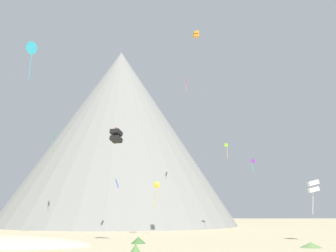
{
  "coord_description": "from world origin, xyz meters",
  "views": [
    {
      "loc": [
        1.27,
        -34.32,
        4.34
      ],
      "look_at": [
        2.27,
        31.51,
        17.56
      ],
      "focal_mm": 45.03,
      "sensor_mm": 36.0,
      "label": 1
    }
  ],
  "objects_px": {
    "kite_blue_low": "(117,183)",
    "kite_magenta_mid": "(116,129)",
    "kite_pink_high": "(187,81)",
    "bush_mid_center": "(138,240)",
    "kite_violet_mid": "(253,162)",
    "kite_black_mid": "(116,136)",
    "bush_near_left": "(311,245)",
    "rock_massif": "(118,143)",
    "kite_gold_low": "(157,186)",
    "kite_lime_mid": "(226,147)",
    "kite_cyan_high": "(31,48)",
    "kite_green_mid": "(54,135)",
    "bush_near_right": "(136,249)",
    "kite_white_low": "(313,186)",
    "kite_orange_high": "(196,34)"
  },
  "relations": [
    {
      "from": "kite_blue_low",
      "to": "kite_magenta_mid",
      "type": "height_order",
      "value": "kite_magenta_mid"
    },
    {
      "from": "kite_blue_low",
      "to": "kite_pink_high",
      "type": "relative_size",
      "value": 0.4
    },
    {
      "from": "bush_mid_center",
      "to": "kite_violet_mid",
      "type": "relative_size",
      "value": 0.7
    },
    {
      "from": "kite_black_mid",
      "to": "kite_violet_mid",
      "type": "height_order",
      "value": "kite_black_mid"
    },
    {
      "from": "bush_near_left",
      "to": "rock_massif",
      "type": "xyz_separation_m",
      "value": [
        -30.86,
        73.7,
        23.82
      ]
    },
    {
      "from": "kite_gold_low",
      "to": "kite_blue_low",
      "type": "bearing_deg",
      "value": -100.29
    },
    {
      "from": "kite_lime_mid",
      "to": "kite_cyan_high",
      "type": "xyz_separation_m",
      "value": [
        -36.09,
        -19.66,
        14.1
      ]
    },
    {
      "from": "rock_massif",
      "to": "kite_gold_low",
      "type": "xyz_separation_m",
      "value": [
        12.17,
        -47.01,
        -15.34
      ]
    },
    {
      "from": "kite_cyan_high",
      "to": "kite_magenta_mid",
      "type": "bearing_deg",
      "value": 161.88
    },
    {
      "from": "rock_massif",
      "to": "kite_green_mid",
      "type": "xyz_separation_m",
      "value": [
        -9.25,
        -38.83,
        -4.52
      ]
    },
    {
      "from": "bush_near_right",
      "to": "kite_violet_mid",
      "type": "relative_size",
      "value": 0.42
    },
    {
      "from": "rock_massif",
      "to": "kite_green_mid",
      "type": "height_order",
      "value": "rock_massif"
    },
    {
      "from": "kite_cyan_high",
      "to": "kite_pink_high",
      "type": "xyz_separation_m",
      "value": [
        27.92,
        19.75,
        0.56
      ]
    },
    {
      "from": "kite_blue_low",
      "to": "kite_white_low",
      "type": "distance_m",
      "value": 28.65
    },
    {
      "from": "bush_mid_center",
      "to": "kite_white_low",
      "type": "xyz_separation_m",
      "value": [
        25.14,
        3.46,
        7.3
      ]
    },
    {
      "from": "kite_green_mid",
      "to": "kite_white_low",
      "type": "xyz_separation_m",
      "value": [
        44.43,
        -25.02,
        -11.86
      ]
    },
    {
      "from": "rock_massif",
      "to": "kite_blue_low",
      "type": "xyz_separation_m",
      "value": [
        6.54,
        -62.95,
        -15.9
      ]
    },
    {
      "from": "bush_near_right",
      "to": "bush_near_left",
      "type": "relative_size",
      "value": 0.46
    },
    {
      "from": "kite_violet_mid",
      "to": "kite_pink_high",
      "type": "relative_size",
      "value": 0.89
    },
    {
      "from": "kite_orange_high",
      "to": "kite_magenta_mid",
      "type": "bearing_deg",
      "value": 45.93
    },
    {
      "from": "kite_cyan_high",
      "to": "kite_white_low",
      "type": "xyz_separation_m",
      "value": [
        44.48,
        -6.87,
        -23.79
      ]
    },
    {
      "from": "kite_white_low",
      "to": "kite_violet_mid",
      "type": "relative_size",
      "value": 1.74
    },
    {
      "from": "kite_gold_low",
      "to": "kite_cyan_high",
      "type": "xyz_separation_m",
      "value": [
        -21.47,
        -9.97,
        22.76
      ]
    },
    {
      "from": "kite_magenta_mid",
      "to": "kite_pink_high",
      "type": "xyz_separation_m",
      "value": [
        14.05,
        10.27,
        12.82
      ]
    },
    {
      "from": "kite_cyan_high",
      "to": "rock_massif",
      "type": "bearing_deg",
      "value": -151.75
    },
    {
      "from": "rock_massif",
      "to": "kite_magenta_mid",
      "type": "height_order",
      "value": "rock_massif"
    },
    {
      "from": "bush_mid_center",
      "to": "kite_gold_low",
      "type": "distance_m",
      "value": 22.05
    },
    {
      "from": "kite_cyan_high",
      "to": "kite_green_mid",
      "type": "relative_size",
      "value": 1.42
    },
    {
      "from": "kite_gold_low",
      "to": "kite_orange_high",
      "type": "xyz_separation_m",
      "value": [
        6.7,
        -11.74,
        24.69
      ]
    },
    {
      "from": "bush_near_right",
      "to": "kite_cyan_high",
      "type": "height_order",
      "value": "kite_cyan_high"
    },
    {
      "from": "kite_orange_high",
      "to": "kite_cyan_high",
      "type": "height_order",
      "value": "kite_orange_high"
    },
    {
      "from": "kite_orange_high",
      "to": "kite_blue_low",
      "type": "distance_m",
      "value": 28.4
    },
    {
      "from": "rock_massif",
      "to": "kite_cyan_high",
      "type": "xyz_separation_m",
      "value": [
        -9.31,
        -56.98,
        7.41
      ]
    },
    {
      "from": "bush_near_left",
      "to": "kite_magenta_mid",
      "type": "relative_size",
      "value": 2.26
    },
    {
      "from": "kite_black_mid",
      "to": "kite_blue_low",
      "type": "bearing_deg",
      "value": -63.19
    },
    {
      "from": "kite_green_mid",
      "to": "kite_white_low",
      "type": "bearing_deg",
      "value": -129.88
    },
    {
      "from": "kite_lime_mid",
      "to": "kite_magenta_mid",
      "type": "relative_size",
      "value": 2.86
    },
    {
      "from": "kite_green_mid",
      "to": "kite_magenta_mid",
      "type": "xyz_separation_m",
      "value": [
        13.81,
        -8.67,
        -0.33
      ]
    },
    {
      "from": "kite_violet_mid",
      "to": "bush_mid_center",
      "type": "bearing_deg",
      "value": -49.79
    },
    {
      "from": "kite_lime_mid",
      "to": "kite_violet_mid",
      "type": "relative_size",
      "value": 1.15
    },
    {
      "from": "kite_black_mid",
      "to": "kite_magenta_mid",
      "type": "distance_m",
      "value": 20.1
    },
    {
      "from": "bush_near_left",
      "to": "kite_white_low",
      "type": "distance_m",
      "value": 13.08
    },
    {
      "from": "rock_massif",
      "to": "kite_white_low",
      "type": "xyz_separation_m",
      "value": [
        35.18,
        -63.85,
        -16.38
      ]
    },
    {
      "from": "bush_near_left",
      "to": "kite_pink_high",
      "type": "relative_size",
      "value": 0.81
    },
    {
      "from": "bush_mid_center",
      "to": "kite_pink_high",
      "type": "xyz_separation_m",
      "value": [
        8.58,
        30.09,
        31.66
      ]
    },
    {
      "from": "kite_gold_low",
      "to": "kite_pink_high",
      "type": "relative_size",
      "value": 1.53
    },
    {
      "from": "kite_green_mid",
      "to": "kite_violet_mid",
      "type": "height_order",
      "value": "kite_green_mid"
    },
    {
      "from": "bush_near_right",
      "to": "kite_orange_high",
      "type": "height_order",
      "value": "kite_orange_high"
    },
    {
      "from": "kite_pink_high",
      "to": "bush_near_right",
      "type": "bearing_deg",
      "value": -5.49
    },
    {
      "from": "kite_magenta_mid",
      "to": "kite_pink_high",
      "type": "height_order",
      "value": "kite_pink_high"
    }
  ]
}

